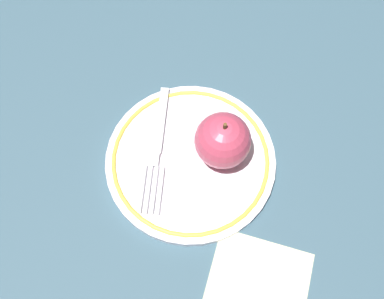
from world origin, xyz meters
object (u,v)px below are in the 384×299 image
(plate, at_px, (192,157))
(apple_red_whole, at_px, (223,141))
(napkin_folded, at_px, (257,287))
(fork, at_px, (158,143))

(plate, height_order, apple_red_whole, apple_red_whole)
(apple_red_whole, xyz_separation_m, napkin_folded, (0.14, 0.12, -0.05))
(plate, bearing_deg, napkin_folded, 51.27)
(fork, xyz_separation_m, napkin_folded, (0.11, 0.20, -0.01))
(apple_red_whole, height_order, napkin_folded, apple_red_whole)
(apple_red_whole, bearing_deg, fork, -72.03)
(apple_red_whole, xyz_separation_m, fork, (0.03, -0.08, -0.04))
(apple_red_whole, height_order, fork, apple_red_whole)
(plate, xyz_separation_m, apple_red_whole, (-0.02, 0.03, 0.05))
(napkin_folded, bearing_deg, fork, -119.84)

